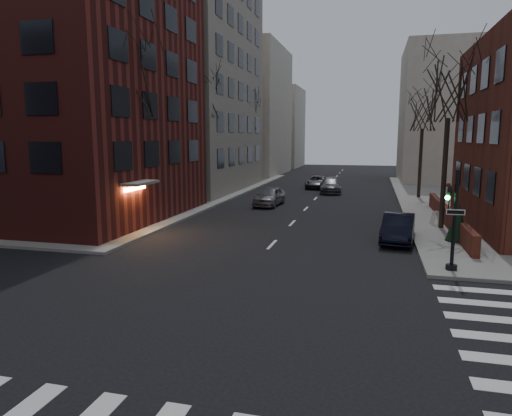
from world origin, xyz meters
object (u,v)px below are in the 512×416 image
(tree_left_c, at_px, (249,113))
(tree_right_b, at_px, (423,111))
(tree_left_b, at_px, (204,93))
(car_lane_silver, at_px, (269,196))
(car_lane_gray, at_px, (330,185))
(tree_left_a, at_px, (129,82))
(car_lane_far, at_px, (317,182))
(evergreen_shrub, at_px, (458,222))
(traffic_signal, at_px, (452,226))
(tree_right_a, at_px, (450,89))
(sandwich_board, at_px, (436,218))
(parked_sedan, at_px, (398,228))
(streetlamp_near, at_px, (194,153))
(streetlamp_far, at_px, (259,147))

(tree_left_c, bearing_deg, tree_right_b, -24.44)
(tree_left_b, bearing_deg, car_lane_silver, -10.44)
(car_lane_gray, bearing_deg, tree_left_a, -121.08)
(car_lane_silver, relative_size, car_lane_far, 0.93)
(tree_left_a, bearing_deg, evergreen_shrub, 1.61)
(traffic_signal, distance_m, tree_left_b, 24.87)
(car_lane_far, bearing_deg, evergreen_shrub, -65.94)
(tree_left_b, distance_m, car_lane_silver, 10.05)
(tree_right_a, bearing_deg, tree_left_b, 155.56)
(tree_left_b, height_order, sandwich_board, tree_left_b)
(car_lane_far, xyz_separation_m, sandwich_board, (9.44, -19.62, -0.07))
(tree_left_c, height_order, car_lane_silver, tree_left_c)
(car_lane_far, relative_size, evergreen_shrub, 2.44)
(tree_left_a, xyz_separation_m, tree_right_b, (17.60, 18.00, -0.88))
(car_lane_silver, xyz_separation_m, evergreen_shrub, (12.15, -10.44, 0.36))
(tree_right_b, height_order, sandwich_board, tree_right_b)
(parked_sedan, distance_m, evergreen_shrub, 2.94)
(car_lane_silver, bearing_deg, streetlamp_near, -146.13)
(sandwich_board, bearing_deg, parked_sedan, -133.67)
(streetlamp_near, xyz_separation_m, streetlamp_far, (0.00, 20.00, 0.00))
(tree_right_b, bearing_deg, car_lane_gray, 161.58)
(tree_right_b, xyz_separation_m, sandwich_board, (-0.19, -13.25, -7.01))
(sandwich_board, bearing_deg, tree_left_b, 141.92)
(tree_left_b, height_order, car_lane_far, tree_left_b)
(car_lane_far, bearing_deg, tree_left_a, -106.64)
(tree_left_a, distance_m, parked_sedan, 16.89)
(streetlamp_far, height_order, evergreen_shrub, streetlamp_far)
(streetlamp_near, bearing_deg, traffic_signal, -38.87)
(parked_sedan, xyz_separation_m, car_lane_far, (-7.03, 24.11, -0.07))
(streetlamp_far, xyz_separation_m, car_lane_gray, (9.07, -7.36, -3.52))
(tree_left_b, xyz_separation_m, evergreen_shrub, (17.90, -11.50, -7.80))
(tree_right_b, relative_size, sandwich_board, 10.69)
(tree_left_c, distance_m, streetlamp_near, 18.40)
(tree_left_a, xyz_separation_m, car_lane_far, (7.97, 24.38, -7.82))
(streetlamp_far, distance_m, car_lane_silver, 18.16)
(tree_left_a, xyz_separation_m, car_lane_silver, (5.76, 10.94, -7.72))
(tree_right_a, height_order, parked_sedan, tree_right_a)
(tree_left_c, height_order, car_lane_gray, tree_left_c)
(tree_left_a, relative_size, car_lane_far, 2.19)
(car_lane_gray, relative_size, car_lane_far, 1.05)
(tree_left_c, bearing_deg, car_lane_far, -11.52)
(parked_sedan, distance_m, car_lane_gray, 21.06)
(tree_left_b, distance_m, streetlamp_near, 6.18)
(car_lane_silver, xyz_separation_m, sandwich_board, (11.65, -6.19, -0.17))
(tree_right_b, bearing_deg, car_lane_silver, -149.20)
(streetlamp_near, height_order, car_lane_gray, streetlamp_near)
(tree_left_a, relative_size, parked_sedan, 2.34)
(parked_sedan, xyz_separation_m, sandwich_board, (2.41, 4.49, -0.14))
(car_lane_gray, bearing_deg, tree_right_b, -24.39)
(tree_left_a, height_order, sandwich_board, tree_left_a)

